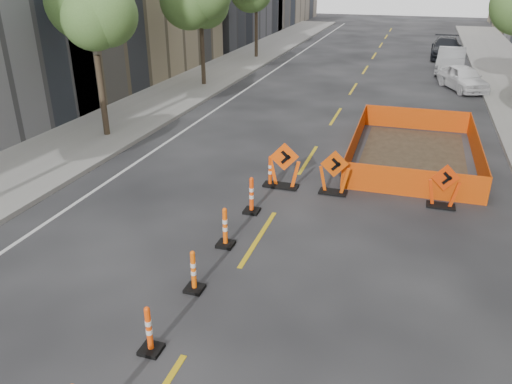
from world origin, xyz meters
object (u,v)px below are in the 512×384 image
(chevron_sign_right, at_px, (444,186))
(chevron_sign_left, at_px, (284,165))
(channelizer_3, at_px, (194,271))
(channelizer_4, at_px, (225,227))
(channelizer_6, at_px, (270,171))
(parked_car_far, at_px, (446,48))
(channelizer_5, at_px, (252,195))
(parked_car_near, at_px, (463,78))
(chevron_sign_center, at_px, (334,172))
(channelizer_2, at_px, (149,330))
(parked_car_mid, at_px, (451,61))

(chevron_sign_right, bearing_deg, chevron_sign_left, 166.24)
(channelizer_3, bearing_deg, channelizer_4, 91.01)
(channelizer_6, distance_m, parked_car_far, 27.86)
(channelizer_3, xyz_separation_m, channelizer_5, (0.00, 3.95, 0.05))
(channelizer_5, relative_size, parked_car_near, 0.27)
(channelizer_5, xyz_separation_m, chevron_sign_center, (1.99, 2.00, 0.16))
(chevron_sign_left, bearing_deg, chevron_sign_right, -16.92)
(chevron_sign_right, xyz_separation_m, parked_car_far, (0.69, 27.19, 0.08))
(channelizer_4, bearing_deg, parked_car_far, 79.31)
(parked_car_near, bearing_deg, channelizer_2, -127.45)
(chevron_sign_left, bearing_deg, channelizer_3, -111.47)
(parked_car_mid, bearing_deg, chevron_sign_center, -96.93)
(channelizer_3, xyz_separation_m, parked_car_mid, (6.00, 27.16, 0.30))
(channelizer_5, distance_m, chevron_sign_center, 2.83)
(channelizer_6, height_order, chevron_sign_center, chevron_sign_center)
(channelizer_4, distance_m, parked_car_far, 31.73)
(channelizer_4, relative_size, channelizer_5, 0.98)
(chevron_sign_center, relative_size, chevron_sign_right, 1.05)
(parked_car_far, bearing_deg, channelizer_6, -101.30)
(channelizer_6, relative_size, chevron_sign_center, 0.72)
(chevron_sign_left, relative_size, chevron_sign_center, 1.06)
(channelizer_6, relative_size, chevron_sign_right, 0.76)
(channelizer_3, relative_size, parked_car_near, 0.25)
(parked_car_near, bearing_deg, chevron_sign_right, -117.15)
(channelizer_6, height_order, chevron_sign_left, chevron_sign_left)
(channelizer_2, height_order, parked_car_near, parked_car_near)
(channelizer_2, bearing_deg, channelizer_4, 90.81)
(channelizer_6, xyz_separation_m, parked_car_far, (5.87, 27.23, 0.24))
(chevron_sign_center, bearing_deg, parked_car_far, 66.57)
(channelizer_6, xyz_separation_m, parked_car_mid, (6.03, 21.24, 0.28))
(channelizer_5, xyz_separation_m, parked_car_mid, (6.00, 23.22, 0.25))
(channelizer_4, xyz_separation_m, parked_car_near, (6.55, 20.19, 0.15))
(chevron_sign_left, xyz_separation_m, chevron_sign_center, (1.56, 0.02, -0.04))
(channelizer_5, distance_m, chevron_sign_left, 2.04)
(chevron_sign_center, distance_m, parked_car_near, 16.83)
(parked_car_far, bearing_deg, channelizer_2, -98.55)
(channelizer_2, distance_m, chevron_sign_right, 9.46)
(channelizer_5, height_order, parked_car_far, parked_car_far)
(channelizer_6, relative_size, parked_car_mid, 0.21)
(channelizer_3, bearing_deg, channelizer_2, -89.39)
(channelizer_3, distance_m, channelizer_6, 5.92)
(chevron_sign_right, relative_size, parked_car_far, 0.26)
(channelizer_3, bearing_deg, chevron_sign_center, 71.46)
(channelizer_6, relative_size, parked_car_near, 0.26)
(channelizer_2, xyz_separation_m, channelizer_4, (-0.06, 3.95, 0.03))
(channelizer_4, xyz_separation_m, chevron_sign_center, (2.03, 3.98, 0.18))
(parked_car_mid, bearing_deg, channelizer_6, -102.07)
(channelizer_5, xyz_separation_m, chevron_sign_right, (5.16, 2.02, 0.13))
(chevron_sign_center, relative_size, parked_car_far, 0.27)
(chevron_sign_right, bearing_deg, parked_car_mid, 73.61)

